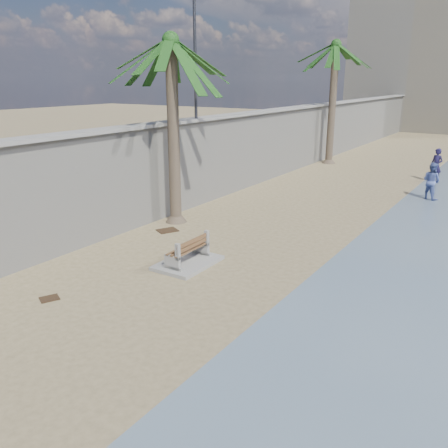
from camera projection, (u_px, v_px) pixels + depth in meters
The scene contains 11 objects.
ground_plane at pixel (22, 400), 7.95m from camera, with size 140.00×140.00×0.00m, color #8E7B57.
seawall at pixel (281, 143), 26.15m from camera, with size 0.45×70.00×3.50m, color gray.
wall_cap at pixel (282, 109), 25.62m from camera, with size 0.80×70.00×0.12m, color gray.
bench_far at pixel (188, 253), 13.61m from camera, with size 1.32×1.92×0.80m.
palm_mid at pixel (171, 43), 15.95m from camera, with size 5.00×5.00×7.29m.
palm_back at pixel (336, 46), 27.98m from camera, with size 5.00×5.00×7.97m.
streetlight at pixel (195, 38), 18.25m from camera, with size 0.28×0.28×5.12m.
person_a at pixel (437, 163), 24.30m from camera, with size 0.72×0.49×2.00m, color #191437.
person_b at pixel (432, 179), 20.85m from camera, with size 0.88×0.68×1.83m, color #4C5C9D.
debris_c at pixel (167, 230), 16.74m from camera, with size 0.68×0.55×0.03m, color #382616.
debris_d at pixel (49, 298), 11.57m from camera, with size 0.44×0.35×0.03m, color #382616.
Camera 1 is at (6.51, -3.78, 5.17)m, focal length 38.00 mm.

